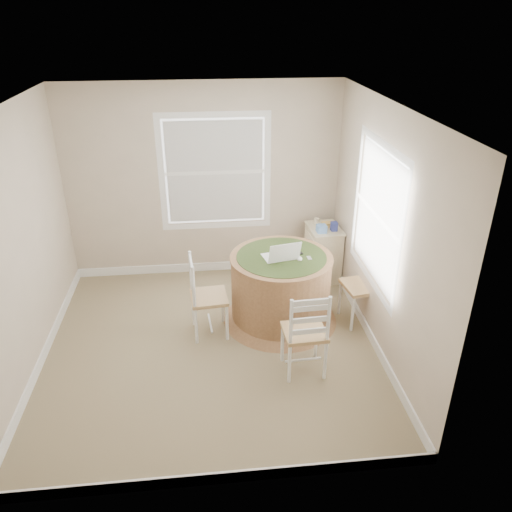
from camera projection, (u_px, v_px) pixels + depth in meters
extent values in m
cube|color=#877A56|center=(212.00, 347.00, 5.56)|extent=(3.60, 3.60, 0.02)
cube|color=white|center=(200.00, 106.00, 4.38)|extent=(3.60, 3.60, 0.02)
cube|color=#B7A690|center=(204.00, 183.00, 6.57)|extent=(3.60, 0.02, 2.60)
cube|color=#B7A690|center=(212.00, 353.00, 3.36)|extent=(3.60, 0.02, 2.60)
cube|color=#B7A690|center=(18.00, 249.00, 4.79)|extent=(0.02, 3.60, 2.60)
cube|color=#B7A690|center=(382.00, 233.00, 5.14)|extent=(0.02, 3.60, 2.60)
cube|color=white|center=(208.00, 267.00, 7.12)|extent=(3.60, 0.02, 0.12)
cube|color=white|center=(218.00, 478.00, 3.94)|extent=(3.60, 0.02, 0.12)
cube|color=white|center=(45.00, 353.00, 5.35)|extent=(0.02, 3.60, 0.12)
cube|color=white|center=(368.00, 332.00, 5.70)|extent=(0.02, 3.60, 0.12)
cylinder|color=#986B44|center=(281.00, 286.00, 5.83)|extent=(1.16, 1.16, 0.75)
cone|color=#986B44|center=(280.00, 316.00, 6.02)|extent=(1.36, 1.36, 0.08)
cylinder|color=#986B44|center=(281.00, 258.00, 5.67)|extent=(1.18, 1.18, 0.03)
cylinder|color=#37441D|center=(281.00, 257.00, 5.66)|extent=(1.03, 1.03, 0.01)
cone|color=#37441D|center=(281.00, 261.00, 5.69)|extent=(1.14, 1.14, 0.10)
cube|color=white|center=(279.00, 257.00, 5.65)|extent=(0.41, 0.33, 0.02)
cube|color=silver|center=(279.00, 256.00, 5.65)|extent=(0.33, 0.20, 0.00)
cube|color=black|center=(285.00, 253.00, 5.46)|extent=(0.37, 0.15, 0.24)
ellipsoid|color=white|center=(299.00, 259.00, 5.59)|extent=(0.07, 0.11, 0.04)
cube|color=#B7BABF|center=(309.00, 258.00, 5.62)|extent=(0.05, 0.09, 0.02)
cube|color=black|center=(300.00, 254.00, 5.71)|extent=(0.06, 0.05, 0.02)
cube|color=beige|center=(323.00, 253.00, 6.81)|extent=(0.42, 0.56, 0.73)
cube|color=beige|center=(325.00, 228.00, 6.64)|extent=(0.46, 0.59, 0.02)
cube|color=beige|center=(308.00, 269.00, 6.88)|extent=(0.04, 0.45, 0.16)
cube|color=beige|center=(309.00, 254.00, 6.78)|extent=(0.04, 0.45, 0.16)
cube|color=beige|center=(310.00, 240.00, 6.68)|extent=(0.04, 0.45, 0.16)
cube|color=#5F91DA|center=(322.00, 229.00, 6.49)|extent=(0.13, 0.13, 0.10)
cube|color=#E2B04F|center=(328.00, 225.00, 6.66)|extent=(0.16, 0.11, 0.06)
cube|color=navy|center=(334.00, 226.00, 6.53)|extent=(0.09, 0.09, 0.12)
cylinder|color=beige|center=(317.00, 221.00, 6.71)|extent=(0.07, 0.07, 0.09)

